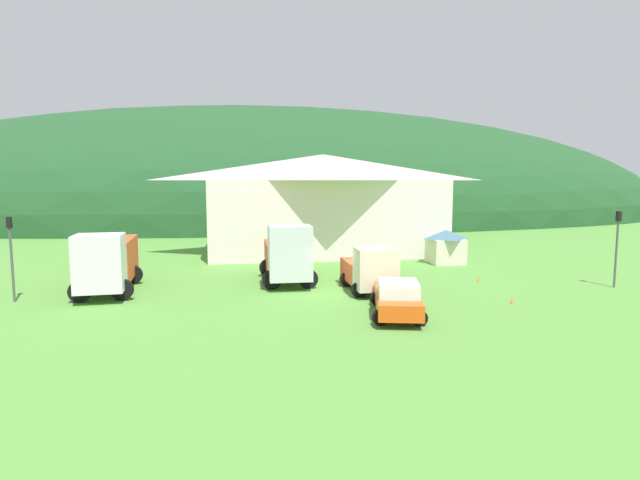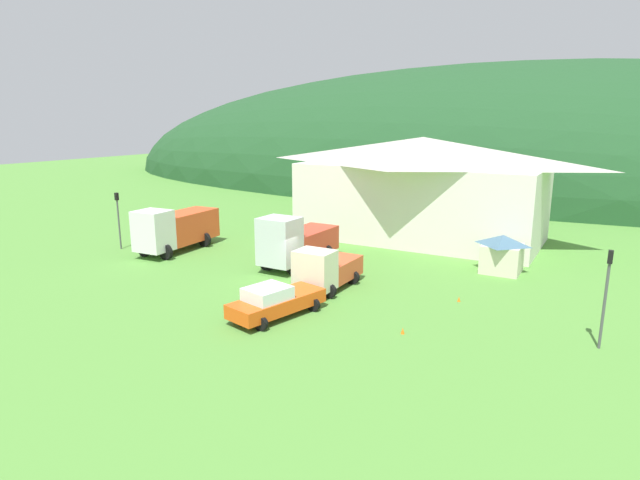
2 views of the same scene
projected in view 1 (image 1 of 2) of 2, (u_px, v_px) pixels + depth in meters
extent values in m
plane|color=#518C38|center=(335.00, 291.00, 28.22)|extent=(200.00, 200.00, 0.00)
ellipsoid|color=#1E4723|center=(267.00, 217.00, 85.08)|extent=(140.45, 60.00, 35.30)
cube|color=white|center=(323.00, 217.00, 43.00)|extent=(18.62, 9.66, 6.08)
pyramid|color=#B7B2A3|center=(323.00, 167.00, 42.53)|extent=(20.11, 10.44, 2.13)
cube|color=beige|center=(446.00, 251.00, 37.74)|extent=(2.36, 2.28, 1.82)
pyramid|color=#42667F|center=(446.00, 234.00, 37.60)|extent=(2.55, 2.46, 0.64)
cube|color=white|center=(100.00, 263.00, 25.65)|extent=(2.42, 2.19, 2.84)
cube|color=black|center=(99.00, 251.00, 25.47)|extent=(1.33, 1.71, 0.91)
cube|color=#E04C23|center=(112.00, 259.00, 29.09)|extent=(2.60, 5.13, 2.22)
cylinder|color=black|center=(122.00, 290.00, 26.03)|extent=(1.10, 0.30, 1.10)
cylinder|color=black|center=(80.00, 292.00, 25.58)|extent=(1.10, 0.30, 1.10)
cylinder|color=black|center=(133.00, 275.00, 30.17)|extent=(1.10, 0.30, 1.10)
cylinder|color=black|center=(96.00, 276.00, 29.72)|extent=(1.10, 0.30, 1.10)
cube|color=silver|center=(290.00, 253.00, 28.62)|extent=(2.39, 2.10, 3.03)
cube|color=black|center=(290.00, 241.00, 28.44)|extent=(1.29, 1.67, 0.97)
cube|color=red|center=(285.00, 256.00, 32.00)|extent=(2.43, 4.70, 1.66)
cylinder|color=black|center=(308.00, 279.00, 28.95)|extent=(1.10, 0.30, 1.10)
cylinder|color=black|center=(272.00, 280.00, 28.64)|extent=(1.10, 0.30, 1.10)
cylinder|color=black|center=(300.00, 267.00, 32.94)|extent=(1.10, 0.30, 1.10)
cylinder|color=black|center=(268.00, 268.00, 32.63)|extent=(1.10, 0.30, 1.10)
cube|color=beige|center=(376.00, 269.00, 26.70)|extent=(2.10, 1.65, 2.17)
cube|color=black|center=(376.00, 260.00, 26.57)|extent=(1.14, 1.32, 0.70)
cube|color=#DB512D|center=(364.00, 271.00, 29.14)|extent=(2.11, 3.23, 1.14)
cylinder|color=black|center=(392.00, 289.00, 26.97)|extent=(0.80, 0.30, 0.80)
cylinder|color=black|center=(359.00, 290.00, 26.68)|extent=(0.80, 0.30, 0.80)
cylinder|color=black|center=(377.00, 278.00, 29.83)|extent=(0.80, 0.30, 0.80)
cylinder|color=black|center=(347.00, 279.00, 29.54)|extent=(0.80, 0.30, 0.80)
cube|color=#E95014|center=(397.00, 300.00, 23.20)|extent=(3.03, 5.43, 0.70)
cube|color=silver|center=(398.00, 289.00, 22.51)|extent=(2.16, 2.40, 0.62)
cylinder|color=black|center=(420.00, 318.00, 21.45)|extent=(0.68, 0.24, 0.68)
cylinder|color=black|center=(380.00, 317.00, 21.57)|extent=(0.68, 0.24, 0.68)
cylinder|color=black|center=(411.00, 299.00, 24.91)|extent=(0.68, 0.24, 0.68)
cylinder|color=black|center=(377.00, 298.00, 25.03)|extent=(0.68, 0.24, 0.68)
cylinder|color=#4C4C51|center=(12.00, 265.00, 25.56)|extent=(0.12, 0.12, 3.73)
cube|color=black|center=(9.00, 222.00, 25.32)|extent=(0.20, 0.24, 0.55)
sphere|color=green|center=(10.00, 222.00, 25.44)|extent=(0.14, 0.14, 0.14)
cylinder|color=#4C4C51|center=(616.00, 254.00, 29.08)|extent=(0.12, 0.12, 3.79)
cube|color=black|center=(619.00, 216.00, 28.83)|extent=(0.20, 0.24, 0.55)
sphere|color=red|center=(617.00, 216.00, 28.96)|extent=(0.14, 0.14, 0.14)
cone|color=orange|center=(478.00, 281.00, 30.99)|extent=(0.36, 0.36, 0.55)
cone|color=orange|center=(512.00, 304.00, 25.31)|extent=(0.36, 0.36, 0.59)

